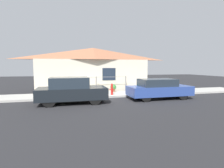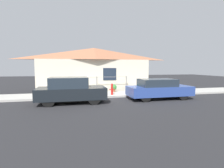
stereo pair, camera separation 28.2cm
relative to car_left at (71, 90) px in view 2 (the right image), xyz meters
name	(u,v)px [view 2 (the right image)]	position (x,y,z in m)	size (l,w,h in m)	color
ground_plane	(102,98)	(1.96, 1.09, -0.74)	(60.00, 60.00, 0.00)	#262628
sidewalk	(99,95)	(1.96, 2.26, -0.68)	(24.00, 2.34, 0.13)	#B2AFA8
house	(94,56)	(1.96, 4.81, 2.21)	(9.57, 2.23, 3.68)	beige
fence	(97,83)	(1.96, 3.28, 0.04)	(4.90, 0.10, 1.19)	gray
car_left	(71,90)	(0.00, 0.00, 0.00)	(3.85, 1.75, 1.49)	black
car_right	(159,89)	(5.50, 0.00, -0.08)	(4.08, 1.65, 1.30)	#2D4793
fire_hydrant	(112,89)	(2.77, 1.56, -0.20)	(0.35, 0.16, 0.79)	red
potted_plant_near_hydrant	(114,88)	(3.22, 2.92, -0.28)	(0.46, 0.46, 0.59)	#9E5638
potted_plant_by_fence	(66,90)	(-0.32, 2.47, -0.30)	(0.46, 0.46, 0.56)	brown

